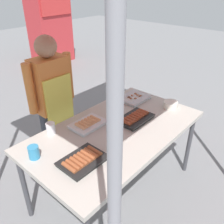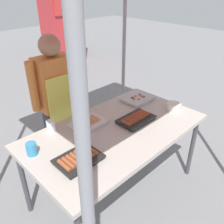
{
  "view_description": "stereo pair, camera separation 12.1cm",
  "coord_description": "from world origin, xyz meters",
  "px_view_note": "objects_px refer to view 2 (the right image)",
  "views": [
    {
      "loc": [
        -1.34,
        -1.14,
        1.91
      ],
      "look_at": [
        0.0,
        0.05,
        0.9
      ],
      "focal_mm": 38.57,
      "sensor_mm": 36.0,
      "label": 1
    },
    {
      "loc": [
        -1.26,
        -1.23,
        1.91
      ],
      "look_at": [
        0.0,
        0.05,
        0.9
      ],
      "focal_mm": 38.57,
      "sensor_mm": 36.0,
      "label": 2
    }
  ],
  "objects_px": {
    "drink_cup_near_edge": "(51,126)",
    "neighbor_stall_left": "(63,27)",
    "tray_grilled_sausages": "(79,159)",
    "tray_spring_rolls": "(88,123)",
    "stall_table": "(116,134)",
    "vendor_woman": "(56,97)",
    "drink_cup_by_wok": "(32,149)",
    "condiment_bowl": "(174,107)",
    "tray_pork_links": "(136,119)",
    "tray_meat_skewers": "(138,99)"
  },
  "relations": [
    {
      "from": "drink_cup_by_wok",
      "to": "vendor_woman",
      "type": "xyz_separation_m",
      "value": [
        0.55,
        0.51,
        0.06
      ]
    },
    {
      "from": "tray_pork_links",
      "to": "stall_table",
      "type": "bearing_deg",
      "value": 170.41
    },
    {
      "from": "stall_table",
      "to": "tray_pork_links",
      "type": "height_order",
      "value": "tray_pork_links"
    },
    {
      "from": "condiment_bowl",
      "to": "vendor_woman",
      "type": "height_order",
      "value": "vendor_woman"
    },
    {
      "from": "tray_meat_skewers",
      "to": "vendor_woman",
      "type": "height_order",
      "value": "vendor_woman"
    },
    {
      "from": "drink_cup_by_wok",
      "to": "vendor_woman",
      "type": "bearing_deg",
      "value": 42.57
    },
    {
      "from": "tray_pork_links",
      "to": "neighbor_stall_left",
      "type": "relative_size",
      "value": 0.21
    },
    {
      "from": "tray_meat_skewers",
      "to": "tray_pork_links",
      "type": "distance_m",
      "value": 0.43
    },
    {
      "from": "condiment_bowl",
      "to": "tray_pork_links",
      "type": "bearing_deg",
      "value": 164.73
    },
    {
      "from": "vendor_woman",
      "to": "drink_cup_by_wok",
      "type": "bearing_deg",
      "value": 42.57
    },
    {
      "from": "tray_meat_skewers",
      "to": "drink_cup_by_wok",
      "type": "relative_size",
      "value": 3.18
    },
    {
      "from": "drink_cup_near_edge",
      "to": "neighbor_stall_left",
      "type": "xyz_separation_m",
      "value": [
        2.65,
        3.68,
        0.03
      ]
    },
    {
      "from": "stall_table",
      "to": "tray_spring_rolls",
      "type": "height_order",
      "value": "tray_spring_rolls"
    },
    {
      "from": "condiment_bowl",
      "to": "drink_cup_near_edge",
      "type": "distance_m",
      "value": 1.2
    },
    {
      "from": "neighbor_stall_left",
      "to": "drink_cup_by_wok",
      "type": "bearing_deg",
      "value": -127.24
    },
    {
      "from": "tray_spring_rolls",
      "to": "vendor_woman",
      "type": "bearing_deg",
      "value": 90.68
    },
    {
      "from": "stall_table",
      "to": "tray_grilled_sausages",
      "type": "bearing_deg",
      "value": -167.73
    },
    {
      "from": "tray_meat_skewers",
      "to": "drink_cup_by_wok",
      "type": "bearing_deg",
      "value": -178.65
    },
    {
      "from": "tray_pork_links",
      "to": "neighbor_stall_left",
      "type": "distance_m",
      "value": 4.55
    },
    {
      "from": "tray_grilled_sausages",
      "to": "tray_spring_rolls",
      "type": "relative_size",
      "value": 1.04
    },
    {
      "from": "tray_meat_skewers",
      "to": "condiment_bowl",
      "type": "distance_m",
      "value": 0.4
    },
    {
      "from": "vendor_woman",
      "to": "tray_pork_links",
      "type": "bearing_deg",
      "value": 115.85
    },
    {
      "from": "tray_meat_skewers",
      "to": "vendor_woman",
      "type": "relative_size",
      "value": 0.21
    },
    {
      "from": "tray_meat_skewers",
      "to": "drink_cup_near_edge",
      "type": "distance_m",
      "value": 0.99
    },
    {
      "from": "vendor_woman",
      "to": "neighbor_stall_left",
      "type": "relative_size",
      "value": 0.9
    },
    {
      "from": "condiment_bowl",
      "to": "drink_cup_by_wok",
      "type": "distance_m",
      "value": 1.4
    },
    {
      "from": "tray_meat_skewers",
      "to": "neighbor_stall_left",
      "type": "height_order",
      "value": "neighbor_stall_left"
    },
    {
      "from": "condiment_bowl",
      "to": "drink_cup_by_wok",
      "type": "bearing_deg",
      "value": 165.2
    },
    {
      "from": "tray_grilled_sausages",
      "to": "condiment_bowl",
      "type": "distance_m",
      "value": 1.16
    },
    {
      "from": "tray_meat_skewers",
      "to": "drink_cup_by_wok",
      "type": "height_order",
      "value": "drink_cup_by_wok"
    },
    {
      "from": "tray_pork_links",
      "to": "tray_meat_skewers",
      "type": "bearing_deg",
      "value": 38.21
    },
    {
      "from": "tray_grilled_sausages",
      "to": "tray_pork_links",
      "type": "relative_size",
      "value": 0.94
    },
    {
      "from": "stall_table",
      "to": "vendor_woman",
      "type": "distance_m",
      "value": 0.74
    },
    {
      "from": "tray_meat_skewers",
      "to": "condiment_bowl",
      "type": "xyz_separation_m",
      "value": [
        0.1,
        -0.39,
        0.02
      ]
    },
    {
      "from": "tray_pork_links",
      "to": "tray_spring_rolls",
      "type": "relative_size",
      "value": 1.11
    },
    {
      "from": "tray_grilled_sausages",
      "to": "condiment_bowl",
      "type": "relative_size",
      "value": 2.24
    },
    {
      "from": "tray_meat_skewers",
      "to": "drink_cup_near_edge",
      "type": "bearing_deg",
      "value": 171.8
    },
    {
      "from": "stall_table",
      "to": "drink_cup_by_wok",
      "type": "bearing_deg",
      "value": 163.85
    },
    {
      "from": "tray_meat_skewers",
      "to": "condiment_bowl",
      "type": "bearing_deg",
      "value": -75.7
    },
    {
      "from": "drink_cup_near_edge",
      "to": "vendor_woman",
      "type": "distance_m",
      "value": 0.44
    },
    {
      "from": "tray_grilled_sausages",
      "to": "tray_pork_links",
      "type": "xyz_separation_m",
      "value": [
        0.72,
        0.07,
        0.0
      ]
    },
    {
      "from": "tray_grilled_sausages",
      "to": "tray_meat_skewers",
      "type": "relative_size",
      "value": 1.02
    },
    {
      "from": "stall_table",
      "to": "tray_spring_rolls",
      "type": "bearing_deg",
      "value": 121.0
    },
    {
      "from": "condiment_bowl",
      "to": "tray_meat_skewers",
      "type": "bearing_deg",
      "value": 104.3
    },
    {
      "from": "stall_table",
      "to": "drink_cup_by_wok",
      "type": "distance_m",
      "value": 0.73
    },
    {
      "from": "tray_spring_rolls",
      "to": "drink_cup_by_wok",
      "type": "distance_m",
      "value": 0.56
    },
    {
      "from": "tray_pork_links",
      "to": "condiment_bowl",
      "type": "distance_m",
      "value": 0.45
    },
    {
      "from": "vendor_woman",
      "to": "stall_table",
      "type": "bearing_deg",
      "value": 100.97
    },
    {
      "from": "stall_table",
      "to": "condiment_bowl",
      "type": "distance_m",
      "value": 0.69
    },
    {
      "from": "tray_meat_skewers",
      "to": "tray_pork_links",
      "type": "xyz_separation_m",
      "value": [
        -0.34,
        -0.27,
        0.01
      ]
    }
  ]
}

